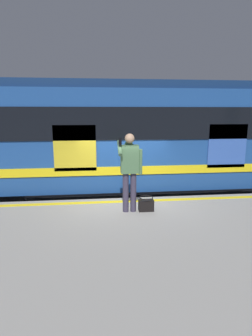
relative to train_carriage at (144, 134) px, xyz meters
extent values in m
plane|color=#3D3D3F|center=(0.86, 1.97, -2.52)|extent=(26.67, 26.67, 0.00)
cube|color=gray|center=(0.86, 4.39, -2.05)|extent=(17.78, 4.84, 0.94)
cube|color=yellow|center=(0.86, 2.27, -1.58)|extent=(17.42, 0.16, 0.01)
cube|color=slate|center=(0.86, 0.71, -2.44)|extent=(23.11, 0.08, 0.16)
cube|color=slate|center=(0.86, -0.72, -2.44)|extent=(23.11, 0.08, 0.16)
cube|color=#1E478C|center=(0.00, -0.01, -0.10)|extent=(12.50, 3.09, 2.93)
cube|color=navy|center=(0.00, -0.01, 1.48)|extent=(12.25, 2.84, 0.24)
cube|color=black|center=(0.00, 1.55, 0.41)|extent=(11.88, 0.03, 0.90)
cube|color=yellow|center=(0.00, 1.55, -0.91)|extent=(11.88, 0.03, 0.24)
cube|color=#3359B2|center=(-2.19, 1.56, -0.25)|extent=(1.15, 0.02, 1.27)
cube|color=gold|center=(2.19, 1.56, -0.25)|extent=(1.15, 0.02, 1.27)
cylinder|color=black|center=(4.06, 1.23, -1.94)|extent=(0.84, 0.12, 0.84)
cylinder|color=black|center=(4.06, -1.24, -1.94)|extent=(0.84, 0.12, 0.84)
cylinder|color=black|center=(-4.06, -1.24, -1.94)|extent=(0.84, 0.12, 0.84)
cylinder|color=#383347|center=(0.76, 2.98, -1.11)|extent=(0.14, 0.14, 0.93)
cylinder|color=#383347|center=(0.94, 2.98, -1.11)|extent=(0.14, 0.14, 0.93)
cube|color=#4C724C|center=(0.85, 2.98, -0.33)|extent=(0.40, 0.24, 0.64)
sphere|color=#4C724C|center=(0.85, 2.82, -0.03)|extent=(0.20, 0.20, 0.20)
sphere|color=tan|center=(0.85, 2.98, 0.14)|extent=(0.22, 0.22, 0.22)
cylinder|color=#4C724C|center=(0.60, 2.98, -0.39)|extent=(0.09, 0.09, 0.58)
cylinder|color=#4C724C|center=(1.08, 3.06, -0.06)|extent=(0.09, 0.42, 0.33)
cube|color=black|center=(1.08, 3.16, 0.10)|extent=(0.07, 0.02, 0.15)
cube|color=black|center=(0.46, 2.99, -1.44)|extent=(0.36, 0.18, 0.27)
torus|color=black|center=(0.46, 2.99, -1.25)|extent=(0.32, 0.32, 0.02)
camera|label=1|loc=(1.59, 8.92, 0.73)|focal=28.55mm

